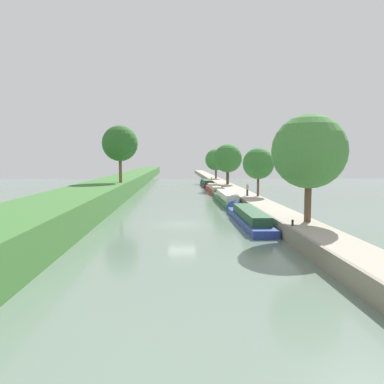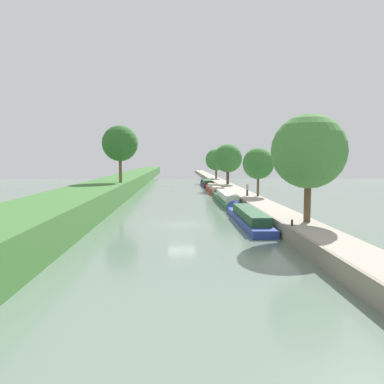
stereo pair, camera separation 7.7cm
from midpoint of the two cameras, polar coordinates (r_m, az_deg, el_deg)
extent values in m
plane|color=slate|center=(35.02, -1.51, -4.90)|extent=(160.00, 160.00, 0.00)
cube|color=#3D7033|center=(36.39, -19.22, -2.76)|extent=(6.72, 260.00, 2.57)
cube|color=#A89E8E|center=(36.23, 13.22, -3.79)|extent=(3.00, 260.00, 1.14)
cube|color=gray|center=(35.83, 10.71, -3.80)|extent=(0.25, 260.00, 1.19)
cube|color=#283D93|center=(35.72, 8.58, -4.24)|extent=(2.04, 14.09, 0.64)
cube|color=#234C2D|center=(34.93, 8.82, -3.27)|extent=(1.67, 9.87, 0.77)
cone|color=#283D93|center=(43.19, 6.67, -2.62)|extent=(1.94, 1.23, 1.94)
cube|color=#1E6033|center=(52.05, 5.18, -1.24)|extent=(1.94, 15.65, 0.76)
cube|color=silver|center=(51.20, 5.30, -0.46)|extent=(1.59, 10.96, 0.82)
cone|color=#1E6033|center=(60.36, 4.15, -0.38)|extent=(1.85, 1.17, 1.85)
cube|color=maroon|center=(68.99, 3.37, 0.29)|extent=(1.87, 14.96, 0.74)
cube|color=beige|center=(68.19, 3.43, 0.80)|extent=(1.54, 10.47, 0.60)
cone|color=maroon|center=(76.97, 2.78, 0.78)|extent=(1.78, 1.12, 1.78)
cube|color=#141E42|center=(83.97, 2.26, 1.09)|extent=(2.05, 12.44, 0.58)
cube|color=#234C2D|center=(83.31, 2.30, 1.56)|extent=(1.68, 8.71, 0.89)
cone|color=#141E42|center=(90.77, 1.92, 1.38)|extent=(1.94, 1.23, 1.94)
cylinder|color=brown|center=(30.61, 17.07, -0.72)|extent=(0.53, 0.53, 3.89)
sphere|color=#47843D|center=(30.47, 17.24, 5.88)|extent=(5.72, 5.72, 5.72)
cylinder|color=brown|center=(50.48, 9.95, 1.17)|extent=(0.32, 0.32, 3.16)
sphere|color=#387533|center=(50.37, 10.00, 4.25)|extent=(4.10, 4.10, 4.10)
cylinder|color=#4C3828|center=(73.27, 5.44, 2.53)|extent=(0.55, 0.55, 3.51)
sphere|color=#387533|center=(73.20, 5.46, 5.08)|extent=(5.44, 5.44, 5.44)
cylinder|color=brown|center=(95.04, 3.68, 3.02)|extent=(0.50, 0.50, 3.22)
sphere|color=#3D7F38|center=(94.98, 3.69, 4.89)|extent=(5.40, 5.40, 5.40)
cylinder|color=brown|center=(56.50, -10.70, 3.59)|extent=(0.46, 0.46, 4.29)
sphere|color=#2D6628|center=(56.53, -10.76, 7.22)|extent=(5.20, 5.20, 5.20)
cylinder|color=#282D42|center=(50.80, 8.36, -0.10)|extent=(0.26, 0.26, 0.82)
cylinder|color=tan|center=(50.75, 8.37, 0.71)|extent=(0.34, 0.34, 0.62)
sphere|color=tan|center=(50.72, 8.38, 1.18)|extent=(0.22, 0.22, 0.22)
cylinder|color=black|center=(28.72, 14.91, -4.50)|extent=(0.16, 0.16, 0.45)
cylinder|color=black|center=(90.96, 3.04, 2.06)|extent=(0.16, 0.16, 0.45)
camera|label=1|loc=(0.04, -89.96, 0.00)|focal=35.40mm
camera|label=2|loc=(0.04, 90.04, 0.00)|focal=35.40mm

